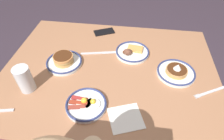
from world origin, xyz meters
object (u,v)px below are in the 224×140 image
(plate_near_main, at_px, (132,52))
(plate_far_companion, at_px, (86,104))
(plate_center_pancakes, at_px, (176,72))
(drinking_glass, at_px, (25,80))
(cell_phone, at_px, (104,32))
(fork_far, at_px, (210,92))
(butter_knife, at_px, (99,53))
(plate_far_side, at_px, (64,61))
(paper_napkin, at_px, (126,118))

(plate_near_main, distance_m, plate_far_companion, 0.47)
(plate_center_pancakes, relative_size, plate_far_companion, 1.08)
(drinking_glass, bearing_deg, cell_phone, -117.85)
(cell_phone, height_order, fork_far, cell_phone)
(butter_knife, bearing_deg, cell_phone, -88.91)
(cell_phone, distance_m, butter_knife, 0.24)
(plate_center_pancakes, xyz_separation_m, cell_phone, (0.47, -0.37, -0.01))
(drinking_glass, height_order, butter_knife, drinking_glass)
(butter_knife, bearing_deg, drinking_glass, 47.28)
(plate_far_side, relative_size, fork_far, 1.21)
(plate_far_side, bearing_deg, butter_knife, -145.91)
(plate_far_side, xyz_separation_m, paper_napkin, (-0.40, 0.32, -0.02))
(paper_napkin, bearing_deg, cell_phone, -72.63)
(plate_far_companion, distance_m, fork_far, 0.64)
(paper_napkin, bearing_deg, plate_far_side, -39.13)
(plate_far_side, bearing_deg, paper_napkin, 140.87)
(plate_center_pancakes, xyz_separation_m, drinking_glass, (0.78, 0.21, 0.05))
(plate_far_side, bearing_deg, fork_far, 172.17)
(fork_far, xyz_separation_m, butter_knife, (0.63, -0.24, -0.00))
(plate_far_companion, height_order, plate_far_side, plate_far_side)
(butter_knife, bearing_deg, plate_near_main, -173.34)
(plate_far_companion, distance_m, paper_napkin, 0.20)
(plate_far_companion, distance_m, butter_knife, 0.41)
(plate_center_pancakes, relative_size, drinking_glass, 1.49)
(plate_far_side, height_order, drinking_glass, drinking_glass)
(plate_center_pancakes, xyz_separation_m, plate_far_side, (0.66, 0.00, 0.01))
(cell_phone, distance_m, paper_napkin, 0.73)
(drinking_glass, bearing_deg, plate_center_pancakes, -164.67)
(plate_near_main, xyz_separation_m, plate_far_companion, (0.20, 0.43, -0.00))
(drinking_glass, distance_m, butter_knife, 0.46)
(cell_phone, bearing_deg, plate_near_main, 109.72)
(fork_far, bearing_deg, drinking_glass, 6.07)
(drinking_glass, xyz_separation_m, butter_knife, (-0.31, -0.34, -0.06))
(drinking_glass, distance_m, paper_napkin, 0.54)
(plate_near_main, height_order, plate_far_side, plate_far_side)
(plate_center_pancakes, bearing_deg, fork_far, 144.71)
(drinking_glass, bearing_deg, fork_far, -173.93)
(fork_far, distance_m, butter_knife, 0.67)
(fork_far, bearing_deg, paper_napkin, 26.69)
(plate_center_pancakes, xyz_separation_m, plate_far_companion, (0.45, 0.28, -0.00))
(cell_phone, height_order, paper_napkin, cell_phone)
(fork_far, bearing_deg, butter_knife, -20.64)
(drinking_glass, relative_size, cell_phone, 1.00)
(plate_far_companion, relative_size, cell_phone, 1.39)
(plate_center_pancakes, xyz_separation_m, paper_napkin, (0.26, 0.32, -0.02))
(plate_far_side, xyz_separation_m, butter_knife, (-0.19, -0.13, -0.02))
(plate_near_main, height_order, drinking_glass, drinking_glass)
(plate_far_companion, distance_m, drinking_glass, 0.34)
(plate_center_pancakes, bearing_deg, drinking_glass, 15.33)
(plate_near_main, bearing_deg, plate_far_companion, 65.50)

